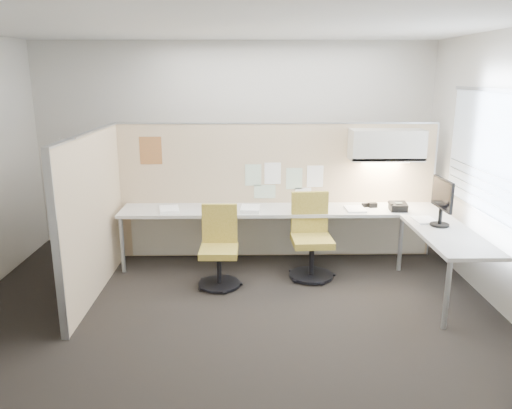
{
  "coord_description": "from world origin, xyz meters",
  "views": [
    {
      "loc": [
        0.18,
        -4.74,
        2.35
      ],
      "look_at": [
        0.27,
        0.8,
        0.91
      ],
      "focal_mm": 35.0,
      "sensor_mm": 36.0,
      "label": 1
    }
  ],
  "objects_px": {
    "chair_right": "(311,239)",
    "desk": "(309,222)",
    "phone": "(398,207)",
    "chair_left": "(219,249)",
    "monitor": "(442,199)"
  },
  "relations": [
    {
      "from": "chair_right",
      "to": "desk",
      "type": "bearing_deg",
      "value": 86.88
    },
    {
      "from": "phone",
      "to": "desk",
      "type": "bearing_deg",
      "value": -177.18
    },
    {
      "from": "desk",
      "to": "chair_right",
      "type": "distance_m",
      "value": 0.29
    },
    {
      "from": "chair_right",
      "to": "chair_left",
      "type": "bearing_deg",
      "value": -170.22
    },
    {
      "from": "desk",
      "to": "chair_left",
      "type": "height_order",
      "value": "chair_left"
    },
    {
      "from": "desk",
      "to": "phone",
      "type": "relative_size",
      "value": 18.66
    },
    {
      "from": "desk",
      "to": "monitor",
      "type": "distance_m",
      "value": 1.57
    },
    {
      "from": "chair_right",
      "to": "phone",
      "type": "xyz_separation_m",
      "value": [
        1.09,
        0.27,
        0.32
      ]
    },
    {
      "from": "chair_right",
      "to": "monitor",
      "type": "relative_size",
      "value": 1.87
    },
    {
      "from": "chair_left",
      "to": "phone",
      "type": "height_order",
      "value": "chair_left"
    },
    {
      "from": "chair_left",
      "to": "chair_right",
      "type": "relative_size",
      "value": 0.92
    },
    {
      "from": "desk",
      "to": "monitor",
      "type": "xyz_separation_m",
      "value": [
        1.37,
        -0.62,
        0.43
      ]
    },
    {
      "from": "desk",
      "to": "chair_left",
      "type": "relative_size",
      "value": 4.4
    },
    {
      "from": "chair_left",
      "to": "phone",
      "type": "relative_size",
      "value": 4.24
    },
    {
      "from": "chair_right",
      "to": "monitor",
      "type": "distance_m",
      "value": 1.53
    }
  ]
}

